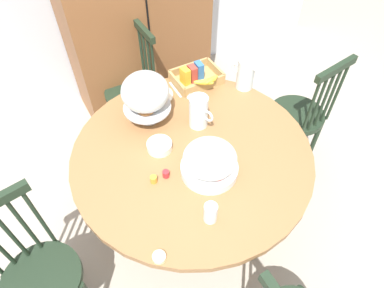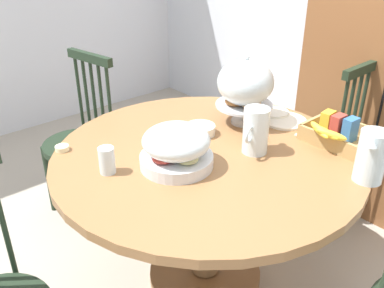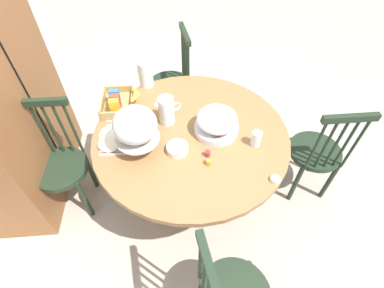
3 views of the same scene
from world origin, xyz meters
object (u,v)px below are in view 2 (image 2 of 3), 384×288
(china_plate_small, at_px, (274,112))
(china_plate_large, at_px, (284,120))
(orange_juice_pitcher, at_px, (371,159))
(butter_dish, at_px, (62,148))
(windsor_chair_facing_door, at_px, (327,144))
(cereal_basket, at_px, (338,134))
(milk_pitcher, at_px, (256,133))
(drinking_glass, at_px, (107,160))
(windsor_chair_far_side, at_px, (81,144))
(cereal_bowl, at_px, (200,130))
(dining_table, at_px, (206,188))
(fruit_platter_covered, at_px, (176,147))
(pastry_stand_with_dome, at_px, (245,85))

(china_plate_small, bearing_deg, china_plate_large, -17.62)
(orange_juice_pitcher, bearing_deg, butter_dish, -142.00)
(windsor_chair_facing_door, height_order, cereal_basket, windsor_chair_facing_door)
(milk_pitcher, bearing_deg, drinking_glass, -115.11)
(windsor_chair_facing_door, bearing_deg, drinking_glass, -96.23)
(windsor_chair_facing_door, distance_m, windsor_chair_far_side, 1.48)
(cereal_bowl, bearing_deg, windsor_chair_facing_door, 79.13)
(butter_dish, bearing_deg, china_plate_large, 65.46)
(dining_table, bearing_deg, cereal_bowl, 147.35)
(windsor_chair_facing_door, relative_size, fruit_platter_covered, 3.25)
(fruit_platter_covered, height_order, china_plate_small, fruit_platter_covered)
(windsor_chair_facing_door, xyz_separation_m, butter_dish, (-0.44, -1.44, 0.30))
(pastry_stand_with_dome, relative_size, fruit_platter_covered, 1.15)
(fruit_platter_covered, bearing_deg, pastry_stand_with_dome, 102.13)
(butter_dish, bearing_deg, cereal_bowl, 64.00)
(windsor_chair_far_side, height_order, fruit_platter_covered, windsor_chair_far_side)
(milk_pitcher, xyz_separation_m, butter_dish, (-0.56, -0.63, -0.08))
(china_plate_large, relative_size, butter_dish, 3.67)
(windsor_chair_far_side, bearing_deg, fruit_platter_covered, -2.20)
(pastry_stand_with_dome, distance_m, butter_dish, 0.89)
(fruit_platter_covered, height_order, cereal_basket, fruit_platter_covered)
(fruit_platter_covered, height_order, china_plate_large, fruit_platter_covered)
(cereal_basket, bearing_deg, drinking_glass, -116.35)
(windsor_chair_far_side, bearing_deg, drinking_glass, -18.51)
(dining_table, xyz_separation_m, fruit_platter_covered, (0.00, -0.17, 0.27))
(windsor_chair_facing_door, xyz_separation_m, drinking_glass, (-0.15, -1.38, 0.34))
(cereal_bowl, relative_size, butter_dish, 2.33)
(cereal_basket, bearing_deg, windsor_chair_facing_door, 123.24)
(windsor_chair_facing_door, distance_m, china_plate_small, 0.54)
(dining_table, distance_m, milk_pitcher, 0.35)
(butter_dish, bearing_deg, orange_juice_pitcher, 38.00)
(dining_table, xyz_separation_m, windsor_chair_far_side, (-0.96, -0.14, -0.10))
(dining_table, relative_size, drinking_glass, 12.19)
(china_plate_small, xyz_separation_m, cereal_bowl, (-0.08, -0.44, 0.01))
(pastry_stand_with_dome, relative_size, drinking_glass, 3.13)
(milk_pitcher, bearing_deg, butter_dish, -131.84)
(orange_juice_pitcher, bearing_deg, cereal_basket, 142.44)
(windsor_chair_far_side, bearing_deg, china_plate_small, 37.05)
(windsor_chair_far_side, height_order, butter_dish, windsor_chair_far_side)
(windsor_chair_far_side, relative_size, fruit_platter_covered, 3.25)
(china_plate_small, height_order, butter_dish, same)
(windsor_chair_facing_door, relative_size, milk_pitcher, 4.81)
(milk_pitcher, xyz_separation_m, cereal_bowl, (-0.28, -0.06, -0.07))
(china_plate_small, bearing_deg, cereal_bowl, -100.93)
(pastry_stand_with_dome, bearing_deg, windsor_chair_facing_door, 78.98)
(drinking_glass, bearing_deg, butter_dish, -169.45)
(windsor_chair_facing_door, relative_size, drinking_glass, 8.86)
(butter_dish, bearing_deg, windsor_chair_facing_door, 72.87)
(windsor_chair_far_side, distance_m, china_plate_large, 1.21)
(china_plate_small, bearing_deg, pastry_stand_with_dome, -101.49)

